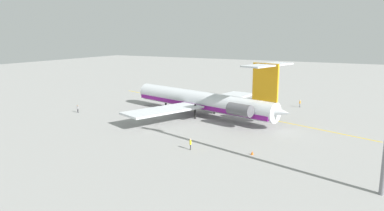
% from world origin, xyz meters
% --- Properties ---
extents(ground, '(318.17, 318.17, 0.00)m').
position_xyz_m(ground, '(0.00, 0.00, 0.00)').
color(ground, gray).
extents(main_jetliner, '(41.23, 36.91, 12.20)m').
position_xyz_m(main_jetliner, '(-4.09, 7.04, 3.33)').
color(main_jetliner, silver).
rests_on(main_jetliner, ground).
extents(ground_crew_near_nose, '(0.28, 0.42, 1.77)m').
position_xyz_m(ground_crew_near_nose, '(-12.46, 28.81, 1.12)').
color(ground_crew_near_nose, black).
rests_on(ground_crew_near_nose, ground).
extents(ground_crew_near_tail, '(0.44, 0.28, 1.76)m').
position_xyz_m(ground_crew_near_tail, '(22.53, 17.56, 1.12)').
color(ground_crew_near_tail, black).
rests_on(ground_crew_near_tail, ground).
extents(ground_crew_portside, '(0.28, 0.45, 1.77)m').
position_xyz_m(ground_crew_portside, '(-20.00, -12.53, 1.12)').
color(ground_crew_portside, black).
rests_on(ground_crew_portside, ground).
extents(safety_cone_nose, '(0.40, 0.40, 0.55)m').
position_xyz_m(safety_cone_nose, '(-21.54, 26.46, 0.28)').
color(safety_cone_nose, '#EA590F').
rests_on(safety_cone_nose, ground).
extents(taxiway_centreline, '(70.80, 24.07, 0.01)m').
position_xyz_m(taxiway_centreline, '(-2.95, -1.46, 0.00)').
color(taxiway_centreline, gold).
rests_on(taxiway_centreline, ground).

